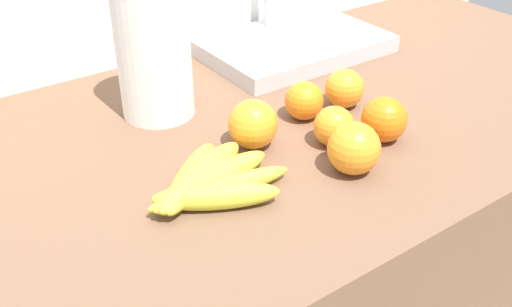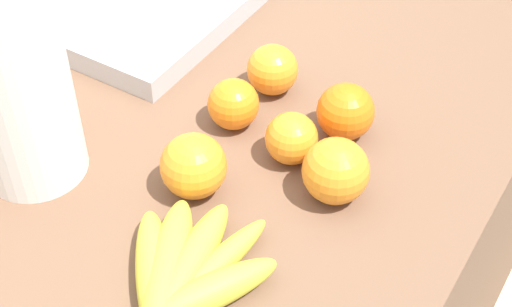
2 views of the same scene
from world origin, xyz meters
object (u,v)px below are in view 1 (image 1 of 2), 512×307
object	(u,v)px
orange_front	(253,124)
paper_towel_roll	(153,45)
orange_back_right	(354,148)
orange_far_right	(384,120)
orange_right	(344,89)
sink_basin	(293,44)
orange_center	(334,126)
banana_bunch	(208,183)
orange_back_left	(304,101)

from	to	relation	value
orange_front	paper_towel_roll	world-z (taller)	paper_towel_roll
orange_back_right	orange_far_right	bearing A→B (deg)	20.91
orange_front	orange_far_right	bearing A→B (deg)	-29.85
orange_right	sink_basin	distance (m)	0.27
orange_right	orange_center	bearing A→B (deg)	-139.34
orange_far_right	banana_bunch	bearing A→B (deg)	173.73
orange_back_left	orange_right	world-z (taller)	orange_right
orange_far_right	paper_towel_roll	world-z (taller)	paper_towel_roll
orange_back_left	banana_bunch	bearing A→B (deg)	-158.99
orange_back_right	orange_front	bearing A→B (deg)	118.86
orange_right	orange_center	xyz separation A→B (m)	(-0.11, -0.09, -0.00)
orange_front	orange_right	distance (m)	0.22
orange_back_left	paper_towel_roll	size ratio (longest dim) A/B	0.24
orange_center	sink_basin	bearing A→B (deg)	61.42
orange_far_right	sink_basin	distance (m)	0.40
orange_back_left	orange_center	bearing A→B (deg)	-99.97
orange_far_right	sink_basin	bearing A→B (deg)	73.70
paper_towel_roll	sink_basin	distance (m)	0.39
orange_far_right	orange_center	world-z (taller)	orange_far_right
orange_far_right	orange_right	size ratio (longest dim) A/B	1.06
orange_front	orange_right	world-z (taller)	orange_front
orange_back_left	orange_front	xyz separation A→B (m)	(-0.13, -0.03, 0.01)
banana_bunch	orange_far_right	bearing A→B (deg)	-6.27
orange_back_left	paper_towel_roll	distance (m)	0.27
orange_far_right	orange_back_right	size ratio (longest dim) A/B	0.93
orange_far_right	paper_towel_roll	bearing A→B (deg)	130.91
orange_far_right	orange_right	bearing A→B (deg)	77.12
orange_back_right	paper_towel_roll	size ratio (longest dim) A/B	0.28
banana_bunch	orange_right	size ratio (longest dim) A/B	3.09
orange_back_left	sink_basin	world-z (taller)	sink_basin
orange_back_left	orange_far_right	bearing A→B (deg)	-65.88
sink_basin	orange_far_right	bearing A→B (deg)	-106.30
orange_back_left	orange_front	distance (m)	0.13
banana_bunch	orange_back_left	size ratio (longest dim) A/B	3.22
orange_right	orange_back_right	size ratio (longest dim) A/B	0.88
banana_bunch	orange_front	world-z (taller)	orange_front
banana_bunch	orange_center	world-z (taller)	orange_center
orange_front	orange_back_right	size ratio (longest dim) A/B	1.00
orange_back_left	orange_right	xyz separation A→B (m)	(0.09, -0.01, 0.00)
orange_back_right	paper_towel_roll	world-z (taller)	paper_towel_roll
orange_front	orange_far_right	distance (m)	0.21
orange_far_right	sink_basin	size ratio (longest dim) A/B	0.19
orange_front	paper_towel_roll	size ratio (longest dim) A/B	0.28
orange_right	orange_back_right	bearing A→B (deg)	-128.83
orange_far_right	orange_center	bearing A→B (deg)	154.94
orange_back_left	paper_towel_roll	bearing A→B (deg)	140.28
orange_front	orange_back_right	distance (m)	0.17
orange_front	orange_far_right	world-z (taller)	orange_front
banana_bunch	orange_far_right	size ratio (longest dim) A/B	2.91
banana_bunch	sink_basin	world-z (taller)	sink_basin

